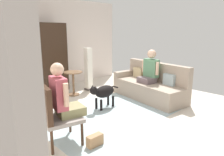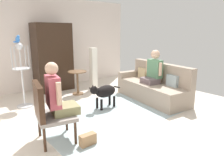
{
  "view_description": "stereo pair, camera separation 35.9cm",
  "coord_description": "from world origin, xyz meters",
  "px_view_note": "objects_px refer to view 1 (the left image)",
  "views": [
    {
      "loc": [
        -2.95,
        -3.39,
        1.79
      ],
      "look_at": [
        0.12,
        -0.21,
        0.78
      ],
      "focal_mm": 33.52,
      "sensor_mm": 36.0,
      "label": 1
    },
    {
      "loc": [
        -2.69,
        -3.62,
        1.79
      ],
      "look_at": [
        0.12,
        -0.21,
        0.78
      ],
      "focal_mm": 33.52,
      "sensor_mm": 36.0,
      "label": 2
    }
  ],
  "objects_px": {
    "dog": "(103,92)",
    "column_lamp": "(88,70)",
    "person_on_armchair": "(62,96)",
    "couch": "(150,86)",
    "parrot": "(13,39)",
    "handbag": "(95,140)",
    "person_on_couch": "(150,69)",
    "round_end_table": "(73,80)",
    "armchair": "(53,111)",
    "bird_cage_stand": "(18,76)",
    "armoire_cabinet": "(47,58)"
  },
  "relations": [
    {
      "from": "bird_cage_stand",
      "to": "person_on_armchair",
      "type": "bearing_deg",
      "value": -91.3
    },
    {
      "from": "couch",
      "to": "person_on_couch",
      "type": "height_order",
      "value": "person_on_couch"
    },
    {
      "from": "round_end_table",
      "to": "column_lamp",
      "type": "relative_size",
      "value": 0.52
    },
    {
      "from": "person_on_armchair",
      "to": "handbag",
      "type": "bearing_deg",
      "value": -58.95
    },
    {
      "from": "person_on_armchair",
      "to": "round_end_table",
      "type": "bearing_deg",
      "value": 52.73
    },
    {
      "from": "person_on_armchair",
      "to": "bird_cage_stand",
      "type": "distance_m",
      "value": 1.97
    },
    {
      "from": "couch",
      "to": "round_end_table",
      "type": "xyz_separation_m",
      "value": [
        -1.33,
        1.63,
        0.11
      ]
    },
    {
      "from": "round_end_table",
      "to": "parrot",
      "type": "relative_size",
      "value": 3.95
    },
    {
      "from": "parrot",
      "to": "person_on_armchair",
      "type": "bearing_deg",
      "value": -90.82
    },
    {
      "from": "armchair",
      "to": "handbag",
      "type": "xyz_separation_m",
      "value": [
        0.44,
        -0.49,
        -0.48
      ]
    },
    {
      "from": "dog",
      "to": "handbag",
      "type": "relative_size",
      "value": 3.22
    },
    {
      "from": "armchair",
      "to": "armoire_cabinet",
      "type": "relative_size",
      "value": 0.5
    },
    {
      "from": "couch",
      "to": "bird_cage_stand",
      "type": "bearing_deg",
      "value": 151.09
    },
    {
      "from": "person_on_armchair",
      "to": "person_on_couch",
      "type": "bearing_deg",
      "value": 7.72
    },
    {
      "from": "parrot",
      "to": "handbag",
      "type": "bearing_deg",
      "value": -84.27
    },
    {
      "from": "person_on_couch",
      "to": "parrot",
      "type": "height_order",
      "value": "parrot"
    },
    {
      "from": "handbag",
      "to": "person_on_armchair",
      "type": "bearing_deg",
      "value": 121.05
    },
    {
      "from": "column_lamp",
      "to": "armoire_cabinet",
      "type": "relative_size",
      "value": 0.64
    },
    {
      "from": "person_on_armchair",
      "to": "dog",
      "type": "height_order",
      "value": "person_on_armchair"
    },
    {
      "from": "armchair",
      "to": "person_on_armchair",
      "type": "distance_m",
      "value": 0.27
    },
    {
      "from": "couch",
      "to": "person_on_couch",
      "type": "relative_size",
      "value": 2.52
    },
    {
      "from": "couch",
      "to": "bird_cage_stand",
      "type": "distance_m",
      "value": 3.27
    },
    {
      "from": "parrot",
      "to": "person_on_couch",
      "type": "bearing_deg",
      "value": -29.39
    },
    {
      "from": "person_on_couch",
      "to": "round_end_table",
      "type": "relative_size",
      "value": 1.27
    },
    {
      "from": "handbag",
      "to": "bird_cage_stand",
      "type": "bearing_deg",
      "value": 95.34
    },
    {
      "from": "armoire_cabinet",
      "to": "bird_cage_stand",
      "type": "bearing_deg",
      "value": -142.1
    },
    {
      "from": "dog",
      "to": "parrot",
      "type": "height_order",
      "value": "parrot"
    },
    {
      "from": "person_on_couch",
      "to": "person_on_armchair",
      "type": "bearing_deg",
      "value": -172.28
    },
    {
      "from": "armchair",
      "to": "person_on_armchair",
      "type": "relative_size",
      "value": 1.16
    },
    {
      "from": "dog",
      "to": "column_lamp",
      "type": "height_order",
      "value": "column_lamp"
    },
    {
      "from": "couch",
      "to": "armoire_cabinet",
      "type": "height_order",
      "value": "armoire_cabinet"
    },
    {
      "from": "couch",
      "to": "person_on_armchair",
      "type": "bearing_deg",
      "value": -172.04
    },
    {
      "from": "parrot",
      "to": "handbag",
      "type": "height_order",
      "value": "parrot"
    },
    {
      "from": "armoire_cabinet",
      "to": "handbag",
      "type": "distance_m",
      "value": 3.6
    },
    {
      "from": "bird_cage_stand",
      "to": "column_lamp",
      "type": "distance_m",
      "value": 2.15
    },
    {
      "from": "parrot",
      "to": "column_lamp",
      "type": "height_order",
      "value": "parrot"
    },
    {
      "from": "round_end_table",
      "to": "handbag",
      "type": "bearing_deg",
      "value": -117.21
    },
    {
      "from": "person_on_couch",
      "to": "column_lamp",
      "type": "distance_m",
      "value": 1.9
    },
    {
      "from": "person_on_armchair",
      "to": "column_lamp",
      "type": "xyz_separation_m",
      "value": [
        2.18,
        2.16,
        -0.15
      ]
    },
    {
      "from": "person_on_couch",
      "to": "dog",
      "type": "bearing_deg",
      "value": 167.54
    },
    {
      "from": "armchair",
      "to": "round_end_table",
      "type": "bearing_deg",
      "value": 49.38
    },
    {
      "from": "armoire_cabinet",
      "to": "handbag",
      "type": "xyz_separation_m",
      "value": [
        -0.96,
        -3.35,
        -0.91
      ]
    },
    {
      "from": "armchair",
      "to": "column_lamp",
      "type": "xyz_separation_m",
      "value": [
        2.35,
        2.12,
        0.06
      ]
    },
    {
      "from": "person_on_armchair",
      "to": "bird_cage_stand",
      "type": "bearing_deg",
      "value": 88.7
    },
    {
      "from": "person_on_couch",
      "to": "bird_cage_stand",
      "type": "height_order",
      "value": "bird_cage_stand"
    },
    {
      "from": "dog",
      "to": "couch",
      "type": "bearing_deg",
      "value": -11.42
    },
    {
      "from": "armchair",
      "to": "dog",
      "type": "relative_size",
      "value": 1.16
    },
    {
      "from": "person_on_armchair",
      "to": "handbag",
      "type": "distance_m",
      "value": 0.87
    },
    {
      "from": "person_on_couch",
      "to": "armoire_cabinet",
      "type": "distance_m",
      "value": 2.99
    },
    {
      "from": "dog",
      "to": "column_lamp",
      "type": "xyz_separation_m",
      "value": [
        0.71,
        1.47,
        0.24
      ]
    }
  ]
}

